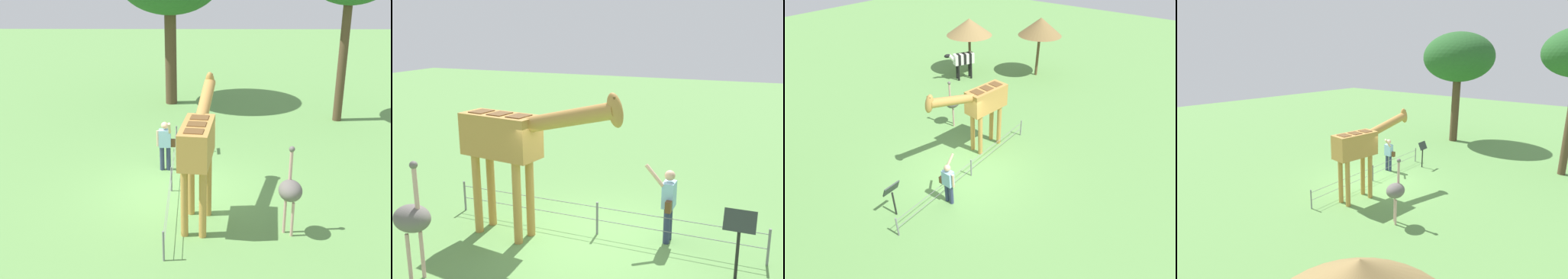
# 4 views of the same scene
# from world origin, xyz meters

# --- Properties ---
(ground_plane) EXTENTS (60.00, 60.00, 0.00)m
(ground_plane) POSITION_xyz_m (0.00, 0.00, 0.00)
(ground_plane) COLOR #60934C
(giraffe) EXTENTS (3.77, 0.98, 3.36)m
(giraffe) POSITION_xyz_m (-1.59, -0.53, 2.13)
(giraffe) COLOR #BC8942
(giraffe) RESTS_ON ground_plane
(visitor) EXTENTS (0.62, 0.58, 1.72)m
(visitor) POSITION_xyz_m (1.49, 0.49, 0.90)
(visitor) COLOR navy
(visitor) RESTS_ON ground_plane
(ostrich) EXTENTS (0.70, 0.56, 2.25)m
(ostrich) POSITION_xyz_m (-2.33, -2.71, 1.18)
(ostrich) COLOR #CC9E93
(ostrich) RESTS_ON ground_plane
(info_sign) EXTENTS (0.56, 0.21, 1.32)m
(info_sign) POSITION_xyz_m (2.98, -0.49, 0.95)
(info_sign) COLOR black
(info_sign) RESTS_ON ground_plane
(wire_fence) EXTENTS (7.05, 0.05, 0.75)m
(wire_fence) POSITION_xyz_m (0.00, 0.24, 0.40)
(wire_fence) COLOR slate
(wire_fence) RESTS_ON ground_plane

